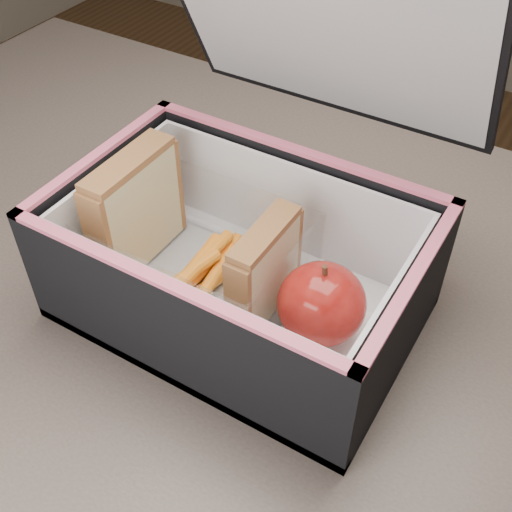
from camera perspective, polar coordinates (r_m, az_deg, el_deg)
The scene contains 8 objects.
kitchen_table at distance 0.68m, azimuth -2.83°, elevation -9.48°, with size 1.20×0.80×0.75m.
lunch_bag at distance 0.56m, azimuth -1.13°, elevation 0.29°, with size 0.31×0.30×0.30m.
plastic_tub at distance 0.59m, azimuth -5.14°, elevation 0.36°, with size 0.19×0.13×0.08m, color white, non-canonical shape.
sandwich_left at distance 0.61m, azimuth -10.67°, elevation 4.09°, with size 0.03×0.10×0.11m.
sandwich_right at distance 0.55m, azimuth 0.76°, elevation -1.33°, with size 0.02×0.08×0.09m.
carrot_sticks at distance 0.59m, azimuth -5.58°, elevation -1.86°, with size 0.05×0.14×0.03m.
paper_napkin at distance 0.56m, azimuth 6.12°, elevation -7.07°, with size 0.07×0.08×0.01m, color white.
red_apple at distance 0.54m, azimuth 5.84°, elevation -4.23°, with size 0.09×0.09×0.08m.
Camera 1 is at (0.24, -0.33, 1.20)m, focal length 45.00 mm.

